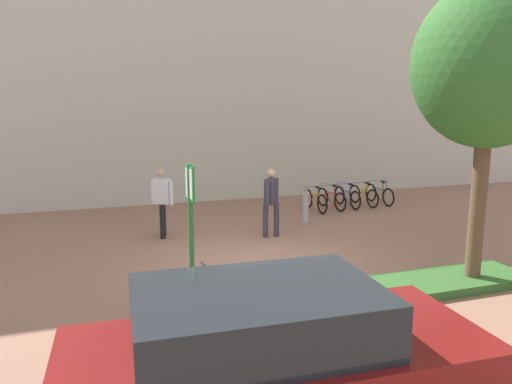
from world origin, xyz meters
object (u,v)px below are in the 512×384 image
at_px(car_maroon_wagon, 272,360).
at_px(person_suited_navy, 271,198).
at_px(parking_sign_post, 191,221).
at_px(tree_sidewalk, 490,65).
at_px(person_casual_tan, 162,198).
at_px(bike_at_sign, 186,299).
at_px(bike_rack_cluster, 348,196).
at_px(bollard_steel, 306,208).

bearing_deg(car_maroon_wagon, person_suited_navy, 69.89).
xyz_separation_m(parking_sign_post, person_suited_navy, (2.79, 4.15, -0.61)).
height_order(tree_sidewalk, parking_sign_post, tree_sidewalk).
distance_m(person_suited_navy, person_casual_tan, 2.71).
bearing_deg(person_suited_navy, bike_at_sign, -125.28).
height_order(bike_at_sign, person_suited_navy, person_suited_navy).
xyz_separation_m(bike_at_sign, bike_rack_cluster, (6.44, 6.59, -0.00)).
bearing_deg(bike_rack_cluster, person_suited_navy, -144.76).
relative_size(parking_sign_post, car_maroon_wagon, 0.56).
relative_size(parking_sign_post, person_suited_navy, 1.42).
distance_m(person_suited_navy, car_maroon_wagon, 7.29).
bearing_deg(bike_at_sign, car_maroon_wagon, -82.12).
xyz_separation_m(bollard_steel, person_casual_tan, (-3.95, -0.12, 0.53)).
bearing_deg(bike_rack_cluster, tree_sidewalk, -99.56).
bearing_deg(person_suited_navy, person_casual_tan, 161.54).
distance_m(bike_rack_cluster, person_suited_navy, 4.40).
distance_m(tree_sidewalk, bike_at_sign, 6.41).
height_order(bollard_steel, car_maroon_wagon, car_maroon_wagon).
height_order(tree_sidewalk, bollard_steel, tree_sidewalk).
xyz_separation_m(person_suited_navy, car_maroon_wagon, (-2.51, -6.84, -0.23)).
bearing_deg(car_maroon_wagon, parking_sign_post, 96.14).
height_order(parking_sign_post, bollard_steel, parking_sign_post).
xyz_separation_m(bike_at_sign, car_maroon_wagon, (0.38, -2.76, 0.41)).
relative_size(parking_sign_post, bike_rack_cluster, 0.77).
bearing_deg(tree_sidewalk, car_maroon_wagon, -151.91).
distance_m(tree_sidewalk, bollard_steel, 6.34).
height_order(bike_at_sign, person_casual_tan, person_casual_tan).
bearing_deg(bike_at_sign, bollard_steel, 49.82).
relative_size(tree_sidewalk, parking_sign_post, 2.22).
height_order(bollard_steel, person_suited_navy, person_suited_navy).
bearing_deg(bollard_steel, person_suited_navy, -144.84).
bearing_deg(car_maroon_wagon, bollard_steel, 63.56).
relative_size(tree_sidewalk, person_casual_tan, 3.15).
bearing_deg(bollard_steel, bike_at_sign, -130.18).
bearing_deg(tree_sidewalk, bike_at_sign, 178.58).
bearing_deg(bike_rack_cluster, bike_at_sign, -134.34).
bearing_deg(bike_at_sign, tree_sidewalk, -1.42).
distance_m(bike_rack_cluster, car_maroon_wagon, 11.15).
bearing_deg(bike_rack_cluster, parking_sign_post, -133.62).
relative_size(tree_sidewalk, bollard_steel, 6.02).
xyz_separation_m(bike_rack_cluster, bollard_steel, (-2.17, -1.54, 0.10)).
distance_m(bike_at_sign, car_maroon_wagon, 2.82).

